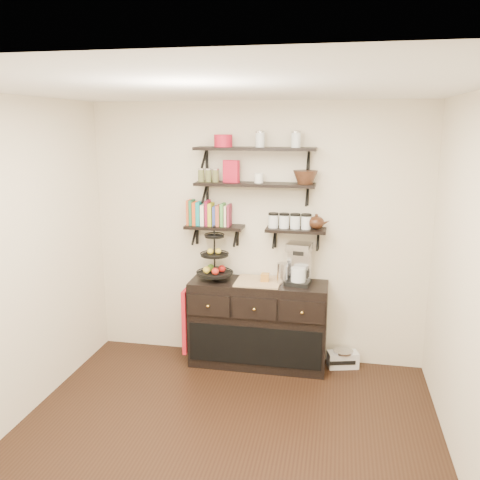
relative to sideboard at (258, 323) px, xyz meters
name	(u,v)px	position (x,y,z in m)	size (l,w,h in m)	color
floor	(219,451)	(-0.06, -1.51, -0.45)	(3.50, 3.50, 0.00)	black
ceiling	(215,88)	(-0.06, -1.51, 2.25)	(3.50, 3.50, 0.02)	white
back_wall	(256,234)	(-0.06, 0.24, 0.90)	(3.50, 0.02, 2.70)	beige
right_wall	(479,300)	(1.69, -1.51, 0.90)	(0.02, 3.50, 2.70)	beige
shelf_top	(255,149)	(-0.06, 0.10, 1.78)	(1.20, 0.27, 0.23)	black
shelf_mid	(255,185)	(-0.06, 0.10, 1.43)	(1.20, 0.27, 0.23)	black
shelf_low_left	(215,227)	(-0.48, 0.12, 0.98)	(0.60, 0.25, 0.23)	black
shelf_low_right	(296,231)	(0.36, 0.12, 0.98)	(0.60, 0.25, 0.23)	black
cookbooks	(210,214)	(-0.53, 0.12, 1.11)	(0.43, 0.15, 0.26)	#BF4D27
glass_canisters	(290,222)	(0.29, 0.12, 1.06)	(0.43, 0.10, 0.13)	silver
sideboard	(258,323)	(0.00, 0.00, 0.00)	(1.40, 0.50, 0.92)	black
fruit_stand	(215,262)	(-0.45, 0.00, 0.64)	(0.37, 0.37, 0.55)	black
candle	(265,277)	(0.07, 0.00, 0.50)	(0.08, 0.08, 0.08)	#A56A26
coffee_maker	(299,264)	(0.41, 0.03, 0.65)	(0.26, 0.26, 0.43)	black
thermal_carafe	(282,274)	(0.25, -0.02, 0.56)	(0.11, 0.11, 0.22)	silver
apron	(188,319)	(-0.73, -0.10, 0.03)	(0.04, 0.29, 0.68)	#B0121A
radio	(343,359)	(0.88, 0.10, -0.36)	(0.34, 0.25, 0.18)	silver
recipe_box	(231,171)	(-0.30, 0.10, 1.56)	(0.16, 0.06, 0.22)	#B6142D
walnut_bowl	(305,177)	(0.44, 0.10, 1.51)	(0.24, 0.24, 0.13)	black
ramekins	(259,178)	(-0.02, 0.10, 1.50)	(0.09, 0.09, 0.10)	white
teapot	(316,221)	(0.56, 0.12, 1.08)	(0.21, 0.16, 0.16)	#351C0F
red_pot	(223,141)	(-0.38, 0.10, 1.86)	(0.18, 0.18, 0.12)	#B6142D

